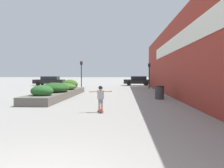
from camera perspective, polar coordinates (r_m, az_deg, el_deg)
name	(u,v)px	position (r m, az deg, el deg)	size (l,w,h in m)	color
building_wall_right	(185,56)	(15.11, 18.42, 6.91)	(0.67, 37.47, 5.85)	maroon
planter_box	(60,91)	(17.32, -13.44, -1.70)	(2.06, 10.32, 1.28)	#605B54
skateboard	(101,111)	(10.13, -3.01, -6.99)	(0.35, 0.70, 0.09)	maroon
skateboarder	(101,95)	(10.04, -3.01, -3.00)	(1.04, 0.31, 1.13)	tan
trash_bin	(160,92)	(15.82, 12.31, -2.18)	(0.66, 0.66, 0.94)	#38383D
car_leftmost	(191,81)	(34.60, 20.04, 0.66)	(3.94, 1.96, 1.39)	slate
car_center_left	(49,81)	(36.61, -16.02, 0.85)	(4.79, 2.00, 1.46)	black
car_center_right	(138,81)	(35.07, 6.72, 0.87)	(4.37, 2.06, 1.49)	black
traffic_light_left	(81,70)	(27.78, -8.02, 3.68)	(0.28, 0.30, 3.43)	black
traffic_light_right	(149,71)	(27.57, 9.69, 3.30)	(0.28, 0.30, 3.14)	black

